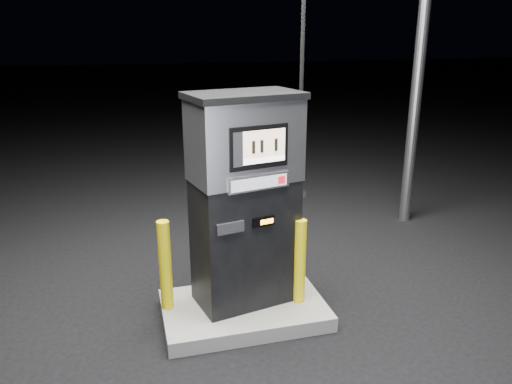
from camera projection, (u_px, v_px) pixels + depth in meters
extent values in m
plane|color=black|center=(244.00, 316.00, 5.03)|extent=(80.00, 80.00, 0.00)
cube|color=slate|center=(244.00, 310.00, 5.00)|extent=(1.60, 1.00, 0.15)
cylinder|color=gray|center=(419.00, 68.00, 6.90)|extent=(0.16, 0.16, 4.50)
cube|color=black|center=(245.00, 241.00, 4.89)|extent=(1.05, 0.74, 1.26)
cube|color=silver|center=(244.00, 140.00, 4.58)|extent=(1.07, 0.76, 0.76)
cube|color=black|center=(244.00, 95.00, 4.45)|extent=(1.12, 0.81, 0.06)
cube|color=black|center=(259.00, 147.00, 4.33)|extent=(0.56, 0.15, 0.38)
cube|color=beige|center=(264.00, 144.00, 4.33)|extent=(0.40, 0.09, 0.24)
cube|color=white|center=(264.00, 160.00, 4.37)|extent=(0.40, 0.09, 0.05)
cube|color=silver|center=(259.00, 183.00, 4.43)|extent=(0.60, 0.16, 0.14)
cube|color=#9B9DA2|center=(260.00, 183.00, 4.42)|extent=(0.54, 0.12, 0.11)
cube|color=red|center=(281.00, 180.00, 4.51)|extent=(0.07, 0.02, 0.07)
cube|color=black|center=(263.00, 222.00, 4.57)|extent=(0.22, 0.07, 0.09)
cube|color=orange|center=(267.00, 222.00, 4.58)|extent=(0.13, 0.03, 0.05)
cube|color=black|center=(230.00, 228.00, 4.43)|extent=(0.26, 0.08, 0.10)
cube|color=black|center=(292.00, 192.00, 4.98)|extent=(0.14, 0.20, 0.25)
cylinder|color=gray|center=(297.00, 191.00, 5.01)|extent=(0.12, 0.23, 0.07)
cylinder|color=black|center=(303.00, 14.00, 4.44)|extent=(0.04, 0.04, 3.12)
cylinder|color=yellow|center=(165.00, 265.00, 4.77)|extent=(0.15, 0.15, 0.91)
cylinder|color=yellow|center=(300.00, 261.00, 4.90)|extent=(0.15, 0.15, 0.87)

